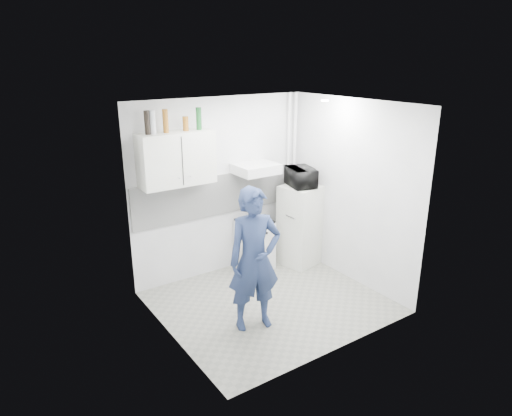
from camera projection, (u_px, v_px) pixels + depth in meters
floor at (270, 302)px, 6.09m from camera, size 2.80×2.80×0.00m
ceiling at (272, 104)px, 5.26m from camera, size 2.80×2.80×0.00m
wall_back at (221, 187)px, 6.66m from camera, size 2.80×0.00×2.80m
wall_left at (166, 234)px, 4.93m from camera, size 0.00×2.60×2.60m
wall_right at (351, 192)px, 6.42m from camera, size 0.00×2.60×2.60m
person at (254, 260)px, 5.31m from camera, size 0.72×0.57×1.74m
stove at (255, 245)px, 6.98m from camera, size 0.47×0.47×0.75m
fridge at (300, 225)px, 7.06m from camera, size 0.62×0.62×1.26m
stove_top at (255, 221)px, 6.86m from camera, size 0.45×0.45×0.03m
saucepan at (253, 219)px, 6.75m from camera, size 0.17×0.17×0.10m
microwave at (301, 177)px, 6.81m from camera, size 0.58×0.47×0.28m
bottle_a at (147, 123)px, 5.59m from camera, size 0.07×0.07×0.29m
bottle_b at (153, 122)px, 5.63m from camera, size 0.08×0.08×0.29m
bottle_c at (165, 121)px, 5.72m from camera, size 0.07×0.07×0.30m
canister_a at (186, 124)px, 5.89m from camera, size 0.08×0.08×0.19m
bottle_e at (199, 118)px, 5.97m from camera, size 0.07×0.07×0.29m
upper_cabinet at (177, 159)px, 5.95m from camera, size 1.00×0.35×0.70m
range_hood at (256, 169)px, 6.61m from camera, size 0.60×0.50×0.14m
backsplash at (221, 194)px, 6.68m from camera, size 2.74×0.03×0.60m
pipe_a at (294, 176)px, 7.29m from camera, size 0.05×0.05×2.60m
pipe_b at (288, 177)px, 7.22m from camera, size 0.04×0.04×2.60m
ceiling_spot_fixture at (325, 101)px, 5.96m from camera, size 0.10×0.10×0.02m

